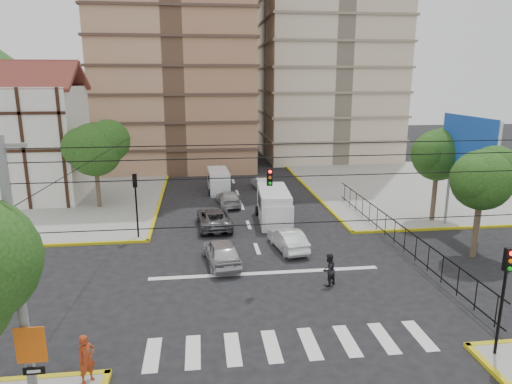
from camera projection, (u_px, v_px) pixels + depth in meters
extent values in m
plane|color=black|center=(269.00, 282.00, 24.54)|extent=(160.00, 160.00, 0.00)
cube|color=gray|center=(18.00, 198.00, 41.36)|extent=(26.00, 26.00, 0.15)
cube|color=gray|center=(434.00, 186.00, 46.20)|extent=(26.00, 26.00, 0.15)
cube|color=silver|center=(291.00, 345.00, 18.76)|extent=(12.00, 2.40, 0.01)
cube|color=silver|center=(266.00, 273.00, 25.69)|extent=(13.00, 0.40, 0.01)
cube|color=silver|center=(23.00, 144.00, 40.28)|extent=(10.00, 8.00, 10.00)
cube|color=maroon|center=(5.00, 75.00, 37.03)|extent=(10.80, 4.25, 2.65)
cube|color=maroon|center=(22.00, 76.00, 40.69)|extent=(10.80, 4.25, 2.65)
cylinder|color=slate|center=(480.00, 213.00, 29.63)|extent=(0.20, 0.20, 4.00)
cylinder|color=slate|center=(447.00, 198.00, 33.48)|extent=(0.20, 0.20, 4.00)
cube|color=silver|center=(469.00, 148.00, 30.58)|extent=(0.25, 6.00, 4.00)
cube|color=blue|center=(466.00, 148.00, 30.56)|extent=(0.08, 6.20, 4.20)
cylinder|color=#473828|center=(477.00, 224.00, 27.53)|extent=(0.36, 0.36, 4.20)
sphere|color=#183F12|center=(482.00, 180.00, 26.87)|extent=(3.60, 3.60, 3.60)
sphere|color=#183F12|center=(494.00, 170.00, 27.13)|extent=(2.88, 2.88, 2.88)
sphere|color=#183F12|center=(474.00, 178.00, 26.45)|extent=(2.70, 2.70, 2.70)
cylinder|color=#473828|center=(434.00, 193.00, 34.36)|extent=(0.36, 0.36, 4.48)
sphere|color=#183F12|center=(438.00, 155.00, 33.65)|extent=(3.80, 3.80, 3.80)
sphere|color=#183F12|center=(449.00, 147.00, 33.92)|extent=(3.04, 3.04, 3.04)
sphere|color=#183F12|center=(431.00, 153.00, 33.22)|extent=(2.85, 2.85, 2.85)
cylinder|color=#473828|center=(98.00, 184.00, 37.98)|extent=(0.36, 0.36, 4.20)
sphere|color=#183F12|center=(95.00, 150.00, 37.28)|extent=(4.40, 4.40, 4.40)
sphere|color=#183F12|center=(109.00, 141.00, 37.54)|extent=(3.52, 3.52, 3.52)
sphere|color=#183F12|center=(82.00, 148.00, 36.83)|extent=(3.30, 3.30, 3.30)
cylinder|color=black|center=(500.00, 313.00, 17.52)|extent=(0.12, 0.12, 3.50)
cube|color=black|center=(508.00, 259.00, 16.98)|extent=(0.28, 0.22, 0.90)
sphere|color=#FF0C0C|center=(509.00, 252.00, 16.91)|extent=(0.17, 0.17, 0.17)
cylinder|color=black|center=(137.00, 212.00, 30.65)|extent=(0.12, 0.12, 3.50)
cube|color=black|center=(135.00, 181.00, 30.11)|extent=(0.28, 0.22, 0.90)
sphere|color=#FF0C0C|center=(134.00, 176.00, 30.04)|extent=(0.17, 0.17, 0.17)
cube|color=black|center=(270.00, 177.00, 23.14)|extent=(0.28, 0.22, 0.90)
cylinder|color=black|center=(313.00, 222.00, 14.36)|extent=(18.00, 0.03, 0.03)
cylinder|color=slate|center=(19.00, 285.00, 13.66)|extent=(0.28, 0.28, 9.00)
cube|color=slate|center=(0.00, 145.00, 12.65)|extent=(1.40, 0.12, 0.12)
cylinder|color=slate|center=(35.00, 373.00, 14.20)|extent=(0.08, 0.08, 3.20)
cube|color=#E5590C|center=(31.00, 345.00, 13.91)|extent=(0.90, 0.06, 1.20)
cube|color=black|center=(34.00, 371.00, 14.12)|extent=(0.65, 0.05, 0.25)
cube|color=silver|center=(274.00, 206.00, 34.69)|extent=(2.50, 5.54, 2.49)
cube|color=silver|center=(278.00, 216.00, 32.65)|extent=(2.13, 1.43, 1.73)
cube|color=black|center=(279.00, 209.00, 32.14)|extent=(2.00, 0.23, 0.97)
cylinder|color=black|center=(263.00, 224.00, 33.11)|extent=(0.25, 0.76, 0.76)
cylinder|color=black|center=(291.00, 223.00, 33.36)|extent=(0.25, 0.76, 0.76)
cylinder|color=black|center=(257.00, 211.00, 36.44)|extent=(0.25, 0.76, 0.76)
cylinder|color=black|center=(283.00, 210.00, 36.69)|extent=(0.25, 0.76, 0.76)
cube|color=silver|center=(218.00, 181.00, 43.90)|extent=(2.04, 4.69, 2.13)
cube|color=silver|center=(219.00, 187.00, 42.16)|extent=(1.80, 1.18, 1.48)
cube|color=black|center=(219.00, 182.00, 41.72)|extent=(1.71, 0.17, 0.83)
cylinder|color=black|center=(210.00, 192.00, 42.55)|extent=(0.25, 0.65, 0.65)
cylinder|color=black|center=(229.00, 192.00, 42.77)|extent=(0.25, 0.65, 0.65)
cylinder|color=black|center=(209.00, 185.00, 45.40)|extent=(0.25, 0.65, 0.65)
cylinder|color=black|center=(227.00, 185.00, 45.61)|extent=(0.25, 0.65, 0.65)
imported|color=#BCBBC0|center=(222.00, 252.00, 26.80)|extent=(2.39, 4.66, 1.52)
imported|color=white|center=(288.00, 239.00, 29.08)|extent=(2.11, 4.31, 1.36)
imported|color=#57595E|center=(214.00, 218.00, 33.46)|extent=(2.62, 5.19, 1.41)
imported|color=#B3B4B8|center=(228.00, 198.00, 39.31)|extent=(2.13, 4.44, 1.25)
imported|color=#2A2A2D|center=(279.00, 195.00, 40.02)|extent=(1.71, 4.06, 1.37)
imported|color=silver|center=(261.00, 182.00, 45.28)|extent=(1.77, 3.90, 1.24)
imported|color=#9D3718|center=(86.00, 359.00, 16.06)|extent=(0.77, 0.77, 1.81)
imported|color=black|center=(329.00, 270.00, 23.97)|extent=(1.09, 1.04, 1.77)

